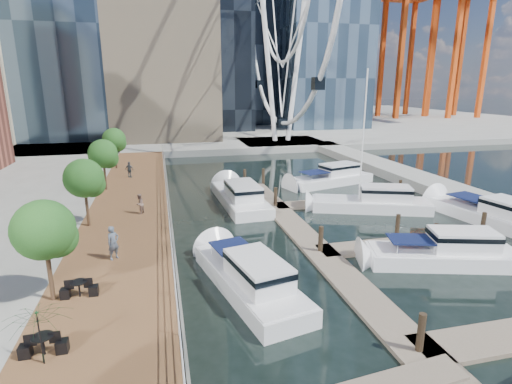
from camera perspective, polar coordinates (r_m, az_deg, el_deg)
name	(u,v)px	position (r m, az deg, el deg)	size (l,w,h in m)	color
ground	(327,335)	(18.17, 10.08, -19.52)	(520.00, 520.00, 0.00)	black
boardwalk	(128,225)	(30.32, -17.87, -4.46)	(6.00, 60.00, 1.00)	brown
seawall	(170,221)	(30.21, -12.19, -4.13)	(0.25, 60.00, 1.00)	#595954
land_far	(182,121)	(116.18, -10.56, 9.96)	(200.00, 114.00, 1.00)	gray
breakwater	(432,185)	(43.81, 23.89, 0.87)	(4.00, 60.00, 1.00)	gray
pier	(281,144)	(69.37, 3.65, 6.92)	(14.00, 12.00, 1.00)	gray
railing	(168,208)	(29.89, -12.49, -2.29)	(0.10, 60.00, 1.05)	white
floating_docks	(376,229)	(29.26, 16.74, -5.09)	(16.00, 34.00, 2.60)	#6D6051
port_cranes	(414,51)	(132.35, 21.61, 18.25)	(40.00, 52.00, 38.00)	#D84C14
street_trees	(84,178)	(28.67, -23.38, 1.80)	(2.60, 42.60, 4.60)	#3F2B1C
cafe_tables	(40,383)	(15.14, -28.43, -22.87)	(2.50, 13.70, 0.74)	black
yacht_foreground	(442,264)	(26.34, 24.99, -9.35)	(2.53, 9.45, 2.15)	white
pedestrian_near	(113,243)	(23.21, -19.73, -6.85)	(0.69, 0.45, 1.89)	#4D5767
pedestrian_mid	(140,204)	(30.69, -16.30, -1.64)	(0.74, 0.57, 1.51)	#83655A
pedestrian_far	(130,170)	(43.16, -17.62, 3.07)	(0.96, 0.40, 1.65)	#394047
moored_yachts	(365,220)	(32.46, 15.34, -3.92)	(25.49, 36.22, 11.50)	silver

